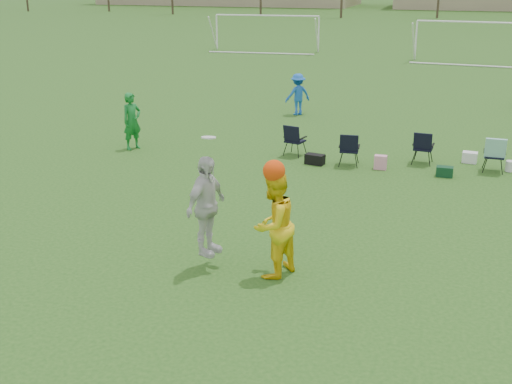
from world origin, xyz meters
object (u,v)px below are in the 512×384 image
at_px(center_contest, 247,216).
at_px(goal_left, 267,23).
at_px(fielder_green_near, 132,121).
at_px(goal_mid, 478,30).
at_px(fielder_blue, 298,94).

height_order(center_contest, goal_left, center_contest).
relative_size(fielder_green_near, center_contest, 0.70).
relative_size(fielder_green_near, goal_mid, 0.24).
bearing_deg(center_contest, goal_mid, 82.38).
bearing_deg(goal_mid, fielder_blue, -106.46).
relative_size(fielder_green_near, fielder_blue, 1.12).
distance_m(center_contest, goal_mid, 32.22).
distance_m(fielder_blue, center_contest, 14.06).
bearing_deg(goal_left, goal_mid, -13.13).
bearing_deg(fielder_blue, goal_mid, -151.98).
bearing_deg(goal_mid, center_contest, -93.62).
xyz_separation_m(fielder_blue, goal_left, (-7.25, 20.09, 1.12)).
height_order(goal_left, goal_mid, same).
bearing_deg(goal_mid, goal_left, 175.87).
xyz_separation_m(fielder_green_near, fielder_blue, (3.73, 6.54, -0.09)).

